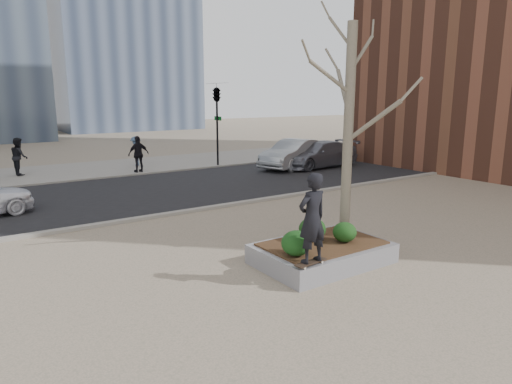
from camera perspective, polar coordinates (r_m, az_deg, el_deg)
ground at (r=10.29m, az=4.03°, el=-9.91°), size 120.00×120.00×0.00m
street at (r=18.85m, az=-15.12°, el=-0.14°), size 60.00×8.00×0.02m
far_sidewalk at (r=25.47m, az=-20.37°, el=2.60°), size 60.00×6.00×0.02m
planter at (r=10.82m, az=8.25°, el=-7.61°), size 3.00×2.00×0.45m
planter_mulch at (r=10.74m, az=8.29°, el=-6.38°), size 2.70×1.70×0.04m
sycamore_tree at (r=11.12m, az=11.63°, el=11.53°), size 2.80×2.80×6.60m
shrub_left at (r=9.76m, az=5.05°, el=-6.39°), size 0.64×0.64×0.54m
shrub_middle at (r=10.80m, az=7.05°, el=-4.63°), size 0.64×0.64×0.54m
shrub_right at (r=10.82m, az=11.02°, el=-4.94°), size 0.55×0.55×0.47m
skateboard at (r=9.44m, az=6.89°, el=-8.87°), size 0.80×0.29×0.08m
skateboarder at (r=9.14m, az=7.04°, el=-3.26°), size 0.68×0.45×1.84m
car_silver at (r=24.59m, az=4.71°, el=4.79°), size 4.84×3.01×1.51m
car_third at (r=24.92m, az=7.81°, el=4.69°), size 4.87×2.12×1.39m
pedestrian_a at (r=24.95m, az=-27.49°, el=3.96°), size 0.72×0.91×1.82m
pedestrian_b at (r=26.08m, az=-14.78°, el=4.98°), size 0.85×1.16×1.61m
pedestrian_c at (r=23.77m, az=-14.47°, el=4.61°), size 1.10×0.52×1.83m
traffic_light_far at (r=25.39m, az=-4.87°, el=8.36°), size 0.60×2.48×4.50m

